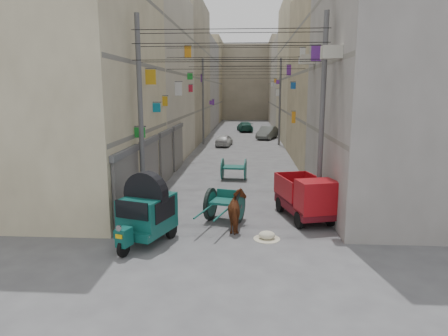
# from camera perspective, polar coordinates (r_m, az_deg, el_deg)

# --- Properties ---
(ground) EXTENTS (140.00, 140.00, 0.00)m
(ground) POSITION_cam_1_polar(r_m,az_deg,el_deg) (11.13, -0.73, -16.05)
(ground) COLOR #48484B
(ground) RESTS_ON ground
(building_row_left) EXTENTS (8.00, 62.00, 14.00)m
(building_row_left) POSITION_cam_1_polar(r_m,az_deg,el_deg) (44.89, -7.84, 12.66)
(building_row_left) COLOR beige
(building_row_left) RESTS_ON ground
(building_row_right) EXTENTS (8.00, 62.00, 14.00)m
(building_row_right) POSITION_cam_1_polar(r_m,az_deg,el_deg) (44.62, 13.25, 12.49)
(building_row_right) COLOR gray
(building_row_right) RESTS_ON ground
(end_cap_building) EXTENTS (22.00, 10.00, 13.00)m
(end_cap_building) POSITION_cam_1_polar(r_m,az_deg,el_deg) (75.90, 3.09, 12.04)
(end_cap_building) COLOR tan
(end_cap_building) RESTS_ON ground
(shutters_left) EXTENTS (0.18, 14.40, 2.88)m
(shutters_left) POSITION_cam_1_polar(r_m,az_deg,el_deg) (21.09, -9.26, 1.11)
(shutters_left) COLOR #4A4A4F
(shutters_left) RESTS_ON ground
(signboards) EXTENTS (8.22, 40.52, 5.67)m
(signboards) POSITION_cam_1_polar(r_m,az_deg,el_deg) (31.59, 2.22, 8.01)
(signboards) COLOR #672791
(signboards) RESTS_ON ground
(ac_units) EXTENTS (0.70, 6.55, 3.35)m
(ac_units) POSITION_cam_1_polar(r_m,az_deg,el_deg) (17.95, 13.53, 18.30)
(ac_units) COLOR #B0AD9E
(ac_units) RESTS_ON ground
(utility_poles) EXTENTS (7.40, 22.20, 8.00)m
(utility_poles) POSITION_cam_1_polar(r_m,az_deg,el_deg) (26.92, 2.00, 8.72)
(utility_poles) COLOR #535355
(utility_poles) RESTS_ON ground
(overhead_cables) EXTENTS (7.40, 22.52, 1.12)m
(overhead_cables) POSITION_cam_1_polar(r_m,az_deg,el_deg) (24.36, 1.87, 14.99)
(overhead_cables) COLOR black
(overhead_cables) RESTS_ON ground
(auto_rickshaw) EXTENTS (2.03, 2.73, 1.85)m
(auto_rickshaw) POSITION_cam_1_polar(r_m,az_deg,el_deg) (13.70, -11.01, -6.05)
(auto_rickshaw) COLOR black
(auto_rickshaw) RESTS_ON ground
(tonga_cart) EXTENTS (1.79, 3.02, 1.28)m
(tonga_cart) POSITION_cam_1_polar(r_m,az_deg,el_deg) (15.70, 0.08, -5.25)
(tonga_cart) COLOR black
(tonga_cart) RESTS_ON ground
(mini_truck) EXTENTS (2.23, 3.48, 1.81)m
(mini_truck) POSITION_cam_1_polar(r_m,az_deg,el_deg) (15.93, 11.91, -4.51)
(mini_truck) COLOR black
(mini_truck) RESTS_ON ground
(second_cart) EXTENTS (1.49, 1.34, 1.23)m
(second_cart) POSITION_cam_1_polar(r_m,az_deg,el_deg) (22.99, 1.41, -0.06)
(second_cart) COLOR #114E45
(second_cart) RESTS_ON ground
(feed_sack) EXTENTS (0.58, 0.46, 0.29)m
(feed_sack) POSITION_cam_1_polar(r_m,az_deg,el_deg) (14.08, 6.14, -9.51)
(feed_sack) COLOR beige
(feed_sack) RESTS_ON ground
(horse) EXTENTS (0.92, 1.74, 1.41)m
(horse) POSITION_cam_1_polar(r_m,az_deg,el_deg) (14.75, 2.02, -6.17)
(horse) COLOR brown
(horse) RESTS_ON ground
(distant_car_white) EXTENTS (1.65, 3.35, 1.10)m
(distant_car_white) POSITION_cam_1_polar(r_m,az_deg,el_deg) (37.19, 0.02, 4.01)
(distant_car_white) COLOR silver
(distant_car_white) RESTS_ON ground
(distant_car_grey) EXTENTS (2.62, 4.30, 1.34)m
(distant_car_grey) POSITION_cam_1_polar(r_m,az_deg,el_deg) (43.05, 6.22, 5.06)
(distant_car_grey) COLOR #555A56
(distant_car_grey) RESTS_ON ground
(distant_car_green) EXTENTS (2.27, 4.40, 1.22)m
(distant_car_green) POSITION_cam_1_polar(r_m,az_deg,el_deg) (50.81, 3.00, 5.93)
(distant_car_green) COLOR #1B4F42
(distant_car_green) RESTS_ON ground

